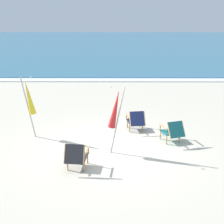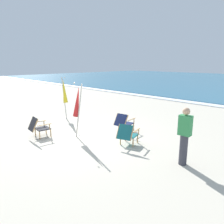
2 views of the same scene
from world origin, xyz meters
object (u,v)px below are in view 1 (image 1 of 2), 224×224
beach_chair_back_left (136,120)px  umbrella_furled_yellow (29,98)px  beach_chair_far_center (76,155)px  umbrella_furled_red (115,109)px  beach_chair_front_right (173,131)px

beach_chair_back_left → umbrella_furled_yellow: umbrella_furled_yellow is taller
beach_chair_far_center → beach_chair_back_left: bearing=57.6°
beach_chair_far_center → umbrella_furled_red: umbrella_furled_red is taller
beach_chair_far_center → umbrella_furled_red: 1.79m
beach_chair_front_right → umbrella_furled_red: size_ratio=0.44×
beach_chair_front_right → beach_chair_back_left: bearing=137.5°
beach_chair_far_center → umbrella_furled_yellow: 3.07m
beach_chair_front_right → umbrella_furled_yellow: (-4.69, 0.51, 0.96)m
umbrella_furled_yellow → beach_chair_front_right: bearing=-6.2°
beach_chair_back_left → beach_chair_far_center: (-1.79, -2.82, 0.01)m
beach_chair_back_left → beach_chair_front_right: 1.51m
beach_chair_front_right → beach_chair_far_center: (-2.91, -1.80, 0.01)m
beach_chair_front_right → beach_chair_far_center: size_ratio=1.16×
beach_chair_back_left → beach_chair_far_center: size_ratio=1.07×
beach_chair_front_right → beach_chair_far_center: beach_chair_far_center is taller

